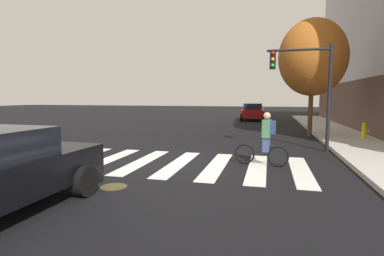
# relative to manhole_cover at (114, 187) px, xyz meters

# --- Properties ---
(ground_plane) EXTENTS (120.00, 120.00, 0.00)m
(ground_plane) POSITION_rel_manhole_cover_xyz_m (0.54, 2.80, -0.00)
(ground_plane) COLOR black
(crosswalk_stripes) EXTENTS (8.08, 3.90, 0.01)m
(crosswalk_stripes) POSITION_rel_manhole_cover_xyz_m (0.78, 2.80, 0.00)
(crosswalk_stripes) COLOR silver
(crosswalk_stripes) RESTS_ON ground
(manhole_cover) EXTENTS (0.64, 0.64, 0.01)m
(manhole_cover) POSITION_rel_manhole_cover_xyz_m (0.00, 0.00, 0.00)
(manhole_cover) COLOR #473D1E
(manhole_cover) RESTS_ON ground
(sedan_mid) EXTENTS (2.21, 4.56, 1.56)m
(sedan_mid) POSITION_rel_manhole_cover_xyz_m (2.13, 22.27, 0.80)
(sedan_mid) COLOR maroon
(sedan_mid) RESTS_ON ground
(cyclist) EXTENTS (1.70, 0.39, 1.69)m
(cyclist) POSITION_rel_manhole_cover_xyz_m (3.50, 3.21, 0.84)
(cyclist) COLOR black
(cyclist) RESTS_ON ground
(traffic_light_near) EXTENTS (2.47, 0.28, 4.20)m
(traffic_light_near) POSITION_rel_manhole_cover_xyz_m (5.01, 6.32, 2.86)
(traffic_light_near) COLOR black
(traffic_light_near) RESTS_ON ground
(fire_hydrant) EXTENTS (0.33, 0.22, 0.78)m
(fire_hydrant) POSITION_rel_manhole_cover_xyz_m (8.10, 9.77, 0.53)
(fire_hydrant) COLOR gold
(fire_hydrant) RESTS_ON sidewalk
(street_tree_near) EXTENTS (3.52, 3.52, 6.27)m
(street_tree_near) POSITION_rel_manhole_cover_xyz_m (5.75, 10.94, 4.23)
(street_tree_near) COLOR #4C3823
(street_tree_near) RESTS_ON ground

